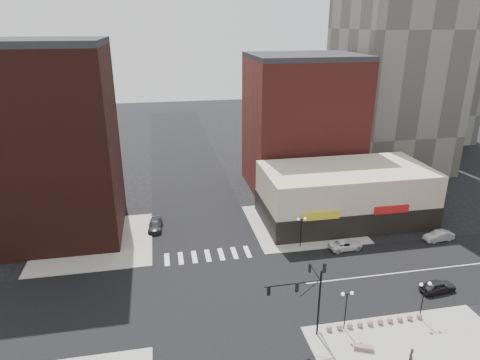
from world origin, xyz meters
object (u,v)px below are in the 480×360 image
object	(u,v)px
street_lamp_se_a	(347,301)
silver_sedan	(439,236)
traffic_signal	(309,289)
pedestrian	(411,356)
street_lamp_ne	(301,225)
stone_bench	(363,347)
dark_sedan_north	(155,225)
white_suv	(346,245)
dark_sedan_east	(438,286)
street_lamp_se_b	(424,291)

from	to	relation	value
street_lamp_se_a	silver_sedan	size ratio (longest dim) A/B	1.01
traffic_signal	pedestrian	world-z (taller)	traffic_signal
traffic_signal	street_lamp_se_a	distance (m)	4.12
silver_sedan	pedestrian	xyz separation A→B (m)	(-16.08, -19.42, 0.20)
street_lamp_ne	stone_bench	size ratio (longest dim) A/B	2.28
street_lamp_se_a	dark_sedan_north	bearing A→B (deg)	125.07
traffic_signal	street_lamp_ne	bearing A→B (deg)	73.25
white_suv	stone_bench	bearing A→B (deg)	155.70
dark_sedan_east	stone_bench	distance (m)	13.80
dark_sedan_east	dark_sedan_north	size ratio (longest dim) A/B	0.88
dark_sedan_east	street_lamp_se_a	bearing A→B (deg)	101.42
street_lamp_se_b	dark_sedan_north	size ratio (longest dim) A/B	0.92
traffic_signal	white_suv	distance (m)	18.23
street_lamp_se_a	white_suv	bearing A→B (deg)	65.41
street_lamp_ne	pedestrian	world-z (taller)	street_lamp_ne
dark_sedan_east	silver_sedan	bearing A→B (deg)	-40.62
silver_sedan	street_lamp_se_a	bearing A→B (deg)	-59.07
street_lamp_se_b	pedestrian	distance (m)	7.12
traffic_signal	dark_sedan_east	world-z (taller)	traffic_signal
street_lamp_se_b	street_lamp_se_a	bearing A→B (deg)	180.00
white_suv	pedestrian	bearing A→B (deg)	166.66
stone_bench	silver_sedan	bearing A→B (deg)	65.70
dark_sedan_east	pedestrian	bearing A→B (deg)	130.12
white_suv	stone_bench	world-z (taller)	white_suv
dark_sedan_north	street_lamp_ne	bearing A→B (deg)	-21.14
street_lamp_se_a	stone_bench	world-z (taller)	street_lamp_se_a
dark_sedan_north	pedestrian	size ratio (longest dim) A/B	2.99
street_lamp_se_a	white_suv	size ratio (longest dim) A/B	0.95
dark_sedan_east	stone_bench	world-z (taller)	dark_sedan_east
white_suv	dark_sedan_north	size ratio (longest dim) A/B	0.96
stone_bench	traffic_signal	bearing A→B (deg)	168.64
silver_sedan	stone_bench	bearing A→B (deg)	-53.09
street_lamp_se_a	dark_sedan_east	world-z (taller)	street_lamp_se_a
dark_sedan_north	street_lamp_se_b	bearing A→B (deg)	-39.73
traffic_signal	street_lamp_se_a	xyz separation A→B (m)	(3.76, -0.17, -1.67)
street_lamp_se_a	pedestrian	size ratio (longest dim) A/B	2.73
dark_sedan_east	silver_sedan	distance (m)	12.66
silver_sedan	dark_sedan_north	world-z (taller)	silver_sedan
pedestrian	stone_bench	xyz separation A→B (m)	(-3.21, 2.29, -0.54)
white_suv	pedestrian	distance (m)	19.91
street_lamp_ne	pedestrian	xyz separation A→B (m)	(2.76, -21.20, -2.41)
dark_sedan_north	pedestrian	world-z (taller)	pedestrian
street_lamp_se_b	dark_sedan_east	xyz separation A→B (m)	(4.58, 3.85, -2.61)
street_lamp_se_b	street_lamp_ne	world-z (taller)	same
white_suv	dark_sedan_east	bearing A→B (deg)	-155.85
traffic_signal	white_suv	world-z (taller)	traffic_signal
traffic_signal	stone_bench	xyz separation A→B (m)	(4.32, -3.07, -4.62)
street_lamp_se_b	silver_sedan	bearing A→B (deg)	50.21
street_lamp_se_b	pedestrian	bearing A→B (deg)	-129.20
traffic_signal	street_lamp_se_b	world-z (taller)	traffic_signal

